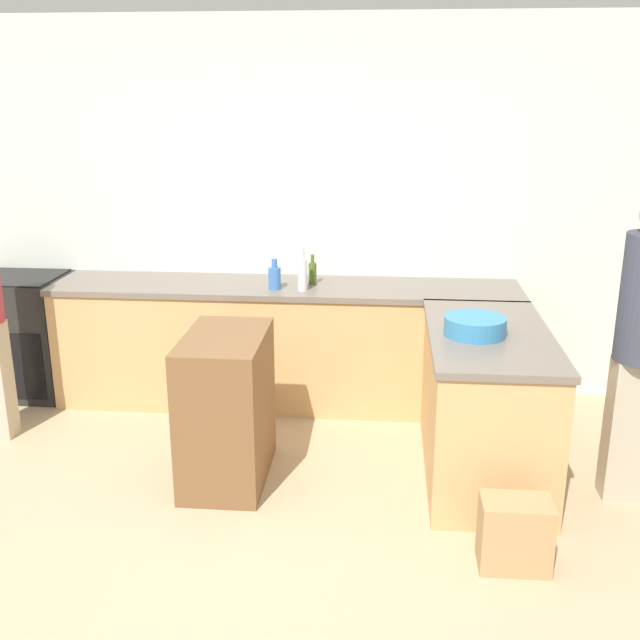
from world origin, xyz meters
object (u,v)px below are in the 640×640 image
mixing_bowl (475,326)px  paper_bag (515,534)px  olive_oil_bottle (313,272)px  range_oven (23,335)px  water_bottle_blue (275,277)px  vinegar_bottle_clear (302,273)px  island_table (227,408)px

mixing_bowl → paper_bag: size_ratio=0.99×
olive_oil_bottle → paper_bag: size_ratio=0.60×
range_oven → water_bottle_blue: bearing=-4.1°
vinegar_bottle_clear → water_bottle_blue: size_ratio=1.43×
island_table → vinegar_bottle_clear: 1.20m
island_table → olive_oil_bottle: bearing=72.2°
range_oven → island_table: range_oven is taller
island_table → mixing_bowl: bearing=5.0°
range_oven → mixing_bowl: mixing_bowl is taller
range_oven → olive_oil_bottle: size_ratio=4.26×
island_table → mixing_bowl: 1.49m
mixing_bowl → olive_oil_bottle: 1.47m
vinegar_bottle_clear → water_bottle_blue: bearing=173.0°
water_bottle_blue → paper_bag: water_bottle_blue is taller
mixing_bowl → olive_oil_bottle: (-1.01, 1.07, 0.03)m
vinegar_bottle_clear → olive_oil_bottle: (0.05, 0.19, -0.04)m
olive_oil_bottle → paper_bag: 2.38m
range_oven → paper_bag: range_oven is taller
island_table → mixing_bowl: (1.40, 0.12, 0.50)m
paper_bag → island_table: bearing=154.3°
vinegar_bottle_clear → paper_bag: size_ratio=0.86×
water_bottle_blue → range_oven: bearing=175.9°
mixing_bowl → vinegar_bottle_clear: (-1.06, 0.88, 0.07)m
range_oven → vinegar_bottle_clear: bearing=-4.4°
range_oven → mixing_bowl: (3.18, -1.04, 0.49)m
olive_oil_bottle → paper_bag: (1.15, -1.93, -0.79)m
vinegar_bottle_clear → olive_oil_bottle: bearing=74.9°
mixing_bowl → vinegar_bottle_clear: 1.38m
island_table → olive_oil_bottle: size_ratio=4.18×
olive_oil_bottle → paper_bag: bearing=-59.1°
range_oven → water_bottle_blue: 1.99m
island_table → mixing_bowl: size_ratio=2.55×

